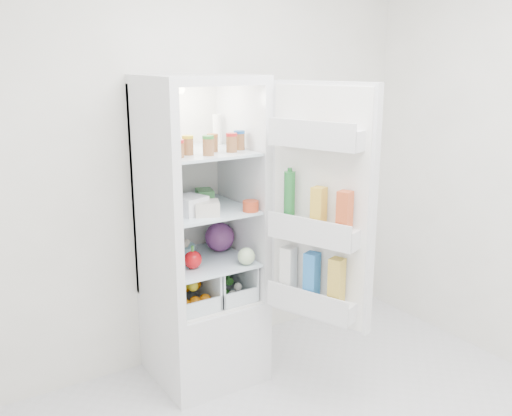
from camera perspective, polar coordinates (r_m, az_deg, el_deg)
room_walls at (r=2.33m, az=12.55°, el=7.15°), size 3.02×3.02×2.61m
refrigerator at (r=3.44m, az=-5.73°, el=-6.11°), size 0.60×0.60×1.80m
shelf_low at (r=3.36m, az=-5.27°, el=-5.24°), size 0.49×0.53×0.01m
shelf_mid at (r=3.27m, az=-5.40°, el=-0.13°), size 0.49×0.53×0.02m
shelf_top at (r=3.20m, az=-5.54°, el=5.59°), size 0.49×0.53×0.02m
crisper_left at (r=3.36m, az=-7.09°, el=-7.70°), size 0.23×0.46×0.22m
crisper_right at (r=3.46m, az=-3.41°, el=-6.90°), size 0.23×0.46×0.22m
condiment_jars at (r=3.11m, az=-5.24°, el=6.27°), size 0.46×0.32×0.08m
squeeze_bottle at (r=3.41m, az=-3.92°, el=7.83°), size 0.06×0.06×0.18m
tub_white at (r=3.14m, az=-6.65°, el=0.28°), size 0.19×0.19×0.10m
tub_cream at (r=3.11m, az=-4.92°, el=-0.02°), size 0.17×0.17×0.08m
tin_red at (r=3.18m, az=-0.54°, el=0.20°), size 0.10×0.10×0.06m
foil_tray at (r=3.25m, az=-8.42°, el=0.21°), size 0.21×0.18×0.04m
tub_green at (r=3.41m, az=-5.15°, el=1.26°), size 0.12×0.15×0.07m
red_cabbage at (r=3.47m, az=-3.66°, el=-2.91°), size 0.18×0.18×0.18m
bell_pepper at (r=3.21m, az=-6.34°, el=-5.17°), size 0.10×0.10×0.10m
mushroom_bowl at (r=3.38m, az=-7.53°, el=-4.37°), size 0.20×0.20×0.08m
salad_bag at (r=3.25m, az=-0.98°, el=-4.85°), size 0.10×0.10×0.10m
citrus_pile at (r=3.33m, az=-6.88°, el=-8.26°), size 0.20×0.31×0.16m
veg_pile at (r=3.48m, az=-3.31°, el=-7.62°), size 0.16×0.30×0.10m
fridge_door at (r=3.02m, az=6.36°, el=-0.56°), size 0.35×0.58×1.30m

